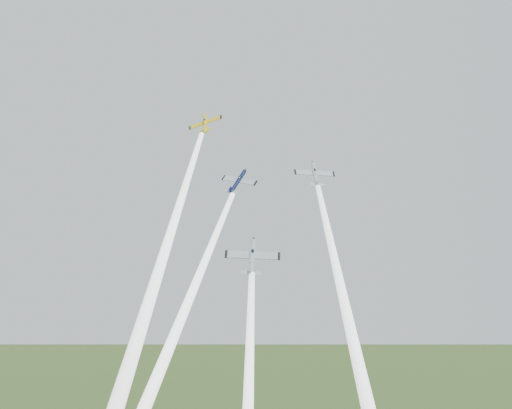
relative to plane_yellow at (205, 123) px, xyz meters
The scene contains 7 objects.
plane_yellow is the anchor object (origin of this frame).
smoke_trail_yellow 32.19m from the plane_yellow, 95.76° to the right, with size 2.31×2.31×57.99m, color white, non-canonical shape.
plane_navy 14.65m from the plane_yellow, 26.80° to the right, with size 7.22×7.17×1.13m, color #0C1439, non-canonical shape.
smoke_trail_navy 43.47m from the plane_yellow, 87.28° to the right, with size 2.31×2.31×57.02m, color white, non-canonical shape.
plane_silver_right 23.91m from the plane_yellow, ahead, with size 7.61×7.55×1.19m, color #B7BEC6, non-canonical shape.
smoke_trail_silver_right 49.25m from the plane_yellow, 35.85° to the right, with size 2.31×2.31×56.81m, color white, non-canonical shape.
plane_silver_low 35.15m from the plane_yellow, 57.04° to the right, with size 8.72×8.65×1.37m, color #ABB3B9, non-canonical shape.
Camera 1 is at (15.58, -110.46, 77.16)m, focal length 45.00 mm.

